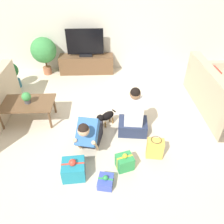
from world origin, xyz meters
TOP-DOWN VIEW (x-y plane):
  - ground_plane at (0.00, 0.00)m, footprint 16.00×16.00m
  - wall_back at (0.00, 2.63)m, footprint 8.40×0.06m
  - sofa_right at (2.38, 0.54)m, footprint 0.93×2.05m
  - coffee_table at (-1.51, 0.29)m, footprint 1.03×0.61m
  - tv_console at (-0.49, 2.36)m, footprint 1.43×0.40m
  - tv at (-0.49, 2.36)m, footprint 0.94×0.20m
  - potted_plant_back_left at (-1.55, 2.31)m, footprint 0.65×0.65m
  - potted_plant_corner_left at (-2.23, 1.63)m, footprint 0.36×0.36m
  - person_kneeling at (-0.29, -0.49)m, footprint 0.46×0.78m
  - person_sitting at (0.48, -0.14)m, footprint 0.56×0.52m
  - dog at (-0.01, 0.08)m, footprint 0.38×0.33m
  - gift_box_a at (0.26, -0.95)m, footprint 0.30×0.28m
  - gift_box_b at (-0.51, -1.07)m, footprint 0.36×0.34m
  - gift_box_c at (-0.04, -1.25)m, footprint 0.25×0.28m
  - gift_bag_a at (0.77, -0.74)m, footprint 0.28×0.19m
  - tabletop_plant at (-1.47, 0.28)m, footprint 0.17×0.17m

SIDE VIEW (x-z plane):
  - ground_plane at x=0.00m, z-range 0.00..0.00m
  - gift_box_c at x=-0.04m, z-range -0.03..0.17m
  - gift_box_a at x=0.26m, z-range -0.03..0.27m
  - gift_box_b at x=-0.51m, z-range -0.03..0.31m
  - gift_bag_a at x=0.77m, z-range -0.01..0.37m
  - dog at x=-0.01m, z-range 0.05..0.37m
  - tv_console at x=-0.49m, z-range 0.00..0.47m
  - sofa_right at x=2.38m, z-range -0.13..0.75m
  - person_kneeling at x=-0.29m, z-range -0.05..0.68m
  - potted_plant_corner_left at x=-2.23m, z-range 0.03..0.65m
  - person_sitting at x=0.48m, z-range -0.14..0.84m
  - coffee_table at x=-1.51m, z-range 0.17..0.60m
  - tabletop_plant at x=-1.47m, z-range 0.44..0.66m
  - potted_plant_back_left at x=-1.55m, z-range 0.15..1.14m
  - tv at x=-0.49m, z-range 0.44..1.14m
  - wall_back at x=0.00m, z-range 0.00..2.60m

